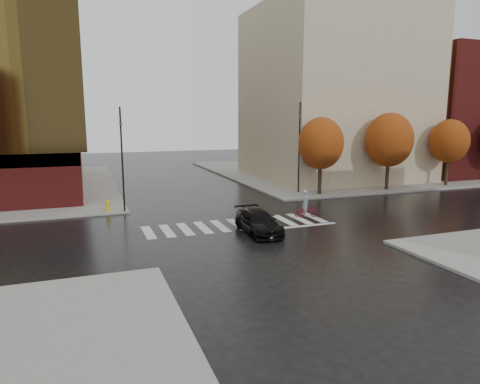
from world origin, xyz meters
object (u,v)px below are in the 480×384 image
object	(u,v)px
traffic_light_nw	(122,153)
traffic_light_ne	(299,141)
cyclist	(306,208)
sedan	(258,222)
fire_hydrant	(108,205)

from	to	relation	value
traffic_light_nw	traffic_light_ne	world-z (taller)	traffic_light_ne
cyclist	traffic_light_nw	world-z (taller)	traffic_light_nw
cyclist	traffic_light_ne	bearing A→B (deg)	-11.47
cyclist	traffic_light_nw	size ratio (longest dim) A/B	0.26
sedan	fire_hydrant	bearing A→B (deg)	135.11
sedan	fire_hydrant	distance (m)	11.45
cyclist	sedan	bearing A→B (deg)	132.57
traffic_light_ne	fire_hydrant	world-z (taller)	traffic_light_ne
traffic_light_nw	traffic_light_ne	distance (m)	15.36
traffic_light_nw	traffic_light_ne	xyz separation A→B (m)	(15.11, 2.70, 0.40)
cyclist	fire_hydrant	world-z (taller)	cyclist
sedan	fire_hydrant	size ratio (longest dim) A/B	5.44
traffic_light_ne	fire_hydrant	distance (m)	16.89
traffic_light_nw	cyclist	bearing A→B (deg)	72.57
traffic_light_ne	traffic_light_nw	bearing A→B (deg)	7.87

